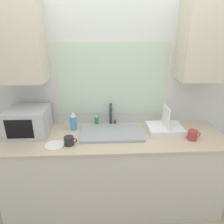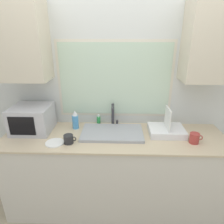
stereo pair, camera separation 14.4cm
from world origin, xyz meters
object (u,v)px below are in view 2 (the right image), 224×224
(microwave, at_px, (32,119))
(dish_rack, at_px, (166,130))
(soap_bottle, at_px, (99,120))
(mug_near_sink, at_px, (69,139))
(faucet, at_px, (113,114))
(spray_bottle, at_px, (75,120))

(microwave, bearing_deg, dish_rack, -1.29)
(soap_bottle, relative_size, mug_near_sink, 1.01)
(mug_near_sink, bearing_deg, faucet, 44.19)
(faucet, relative_size, microwave, 0.65)
(microwave, relative_size, mug_near_sink, 3.24)
(faucet, distance_m, soap_bottle, 0.20)
(soap_bottle, height_order, mug_near_sink, soap_bottle)
(dish_rack, bearing_deg, spray_bottle, 174.08)
(mug_near_sink, bearing_deg, microwave, 150.10)
(faucet, relative_size, dish_rack, 0.71)
(dish_rack, xyz_separation_m, spray_bottle, (-0.99, 0.10, 0.06))
(faucet, relative_size, mug_near_sink, 2.11)
(dish_rack, height_order, spray_bottle, dish_rack)
(faucet, height_order, spray_bottle, faucet)
(dish_rack, bearing_deg, mug_near_sink, -167.17)
(microwave, bearing_deg, soap_bottle, 13.64)
(faucet, bearing_deg, soap_bottle, 173.60)
(faucet, height_order, soap_bottle, faucet)
(dish_rack, xyz_separation_m, mug_near_sink, (-0.99, -0.23, -0.00))
(microwave, bearing_deg, faucet, 9.85)
(soap_bottle, bearing_deg, microwave, -166.36)
(spray_bottle, bearing_deg, faucet, 10.94)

